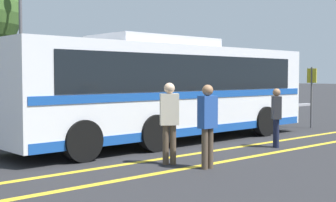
{
  "coord_description": "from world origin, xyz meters",
  "views": [
    {
      "loc": [
        -10.16,
        -11.07,
        2.01
      ],
      "look_at": [
        -0.67,
        -0.25,
        1.26
      ],
      "focal_mm": 50.0,
      "sensor_mm": 36.0,
      "label": 1
    }
  ],
  "objects_px": {
    "transit_bus": "(168,88)",
    "street_lamp": "(21,22)",
    "pedestrian_1": "(208,121)",
    "bus_stop_sign": "(312,90)",
    "parked_car_2": "(132,104)",
    "pedestrian_2": "(169,117)",
    "parked_car_3": "(226,99)",
    "pedestrian_0": "(276,114)"
  },
  "relations": [
    {
      "from": "parked_car_3",
      "to": "pedestrian_2",
      "type": "height_order",
      "value": "pedestrian_2"
    },
    {
      "from": "parked_car_3",
      "to": "pedestrian_1",
      "type": "distance_m",
      "value": 15.71
    },
    {
      "from": "pedestrian_0",
      "to": "bus_stop_sign",
      "type": "distance_m",
      "value": 5.56
    },
    {
      "from": "pedestrian_2",
      "to": "pedestrian_1",
      "type": "bearing_deg",
      "value": 141.85
    },
    {
      "from": "parked_car_2",
      "to": "transit_bus",
      "type": "bearing_deg",
      "value": -32.15
    },
    {
      "from": "pedestrian_2",
      "to": "pedestrian_0",
      "type": "bearing_deg",
      "value": -146.82
    },
    {
      "from": "pedestrian_1",
      "to": "street_lamp",
      "type": "xyz_separation_m",
      "value": [
        1.06,
        11.89,
        3.23
      ]
    },
    {
      "from": "bus_stop_sign",
      "to": "street_lamp",
      "type": "relative_size",
      "value": 0.37
    },
    {
      "from": "transit_bus",
      "to": "pedestrian_1",
      "type": "bearing_deg",
      "value": -31.03
    },
    {
      "from": "pedestrian_1",
      "to": "pedestrian_2",
      "type": "bearing_deg",
      "value": 107.74
    },
    {
      "from": "parked_car_2",
      "to": "pedestrian_0",
      "type": "height_order",
      "value": "pedestrian_0"
    },
    {
      "from": "parked_car_2",
      "to": "bus_stop_sign",
      "type": "relative_size",
      "value": 1.79
    },
    {
      "from": "parked_car_2",
      "to": "pedestrian_1",
      "type": "height_order",
      "value": "pedestrian_1"
    },
    {
      "from": "pedestrian_0",
      "to": "pedestrian_2",
      "type": "height_order",
      "value": "pedestrian_2"
    },
    {
      "from": "street_lamp",
      "to": "pedestrian_2",
      "type": "bearing_deg",
      "value": -97.03
    },
    {
      "from": "parked_car_2",
      "to": "parked_car_3",
      "type": "bearing_deg",
      "value": 87.37
    },
    {
      "from": "pedestrian_2",
      "to": "street_lamp",
      "type": "distance_m",
      "value": 11.51
    },
    {
      "from": "parked_car_2",
      "to": "street_lamp",
      "type": "xyz_separation_m",
      "value": [
        -4.29,
        2.0,
        3.53
      ]
    },
    {
      "from": "parked_car_2",
      "to": "pedestrian_2",
      "type": "relative_size",
      "value": 2.27
    },
    {
      "from": "bus_stop_sign",
      "to": "parked_car_2",
      "type": "bearing_deg",
      "value": -154.64
    },
    {
      "from": "parked_car_2",
      "to": "parked_car_3",
      "type": "height_order",
      "value": "parked_car_3"
    },
    {
      "from": "pedestrian_1",
      "to": "street_lamp",
      "type": "relative_size",
      "value": 0.29
    },
    {
      "from": "pedestrian_2",
      "to": "bus_stop_sign",
      "type": "distance_m",
      "value": 9.36
    },
    {
      "from": "pedestrian_1",
      "to": "street_lamp",
      "type": "bearing_deg",
      "value": 84.82
    },
    {
      "from": "parked_car_3",
      "to": "bus_stop_sign",
      "type": "xyz_separation_m",
      "value": [
        -3.18,
        -7.2,
        0.74
      ]
    },
    {
      "from": "parked_car_2",
      "to": "parked_car_3",
      "type": "distance_m",
      "value": 6.67
    },
    {
      "from": "pedestrian_0",
      "to": "street_lamp",
      "type": "height_order",
      "value": "street_lamp"
    },
    {
      "from": "pedestrian_0",
      "to": "street_lamp",
      "type": "distance_m",
      "value": 11.82
    },
    {
      "from": "pedestrian_2",
      "to": "parked_car_2",
      "type": "bearing_deg",
      "value": -88.18
    },
    {
      "from": "transit_bus",
      "to": "parked_car_2",
      "type": "height_order",
      "value": "transit_bus"
    },
    {
      "from": "parked_car_3",
      "to": "pedestrian_1",
      "type": "height_order",
      "value": "pedestrian_1"
    },
    {
      "from": "transit_bus",
      "to": "pedestrian_2",
      "type": "bearing_deg",
      "value": -41.9
    },
    {
      "from": "parked_car_2",
      "to": "parked_car_3",
      "type": "xyz_separation_m",
      "value": [
        6.67,
        0.23,
        0.01
      ]
    },
    {
      "from": "pedestrian_1",
      "to": "parked_car_3",
      "type": "bearing_deg",
      "value": 39.99
    },
    {
      "from": "parked_car_2",
      "to": "pedestrian_1",
      "type": "relative_size",
      "value": 2.32
    },
    {
      "from": "transit_bus",
      "to": "street_lamp",
      "type": "xyz_separation_m",
      "value": [
        -1.11,
        8.1,
        2.63
      ]
    },
    {
      "from": "pedestrian_1",
      "to": "bus_stop_sign",
      "type": "bearing_deg",
      "value": 18.17
    },
    {
      "from": "pedestrian_0",
      "to": "pedestrian_2",
      "type": "relative_size",
      "value": 0.9
    },
    {
      "from": "transit_bus",
      "to": "street_lamp",
      "type": "distance_m",
      "value": 8.59
    },
    {
      "from": "pedestrian_0",
      "to": "transit_bus",
      "type": "bearing_deg",
      "value": 71.64
    },
    {
      "from": "transit_bus",
      "to": "pedestrian_2",
      "type": "xyz_separation_m",
      "value": [
        -2.47,
        -2.87,
        -0.58
      ]
    },
    {
      "from": "pedestrian_0",
      "to": "street_lamp",
      "type": "xyz_separation_m",
      "value": [
        -2.64,
        11.03,
        3.34
      ]
    }
  ]
}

